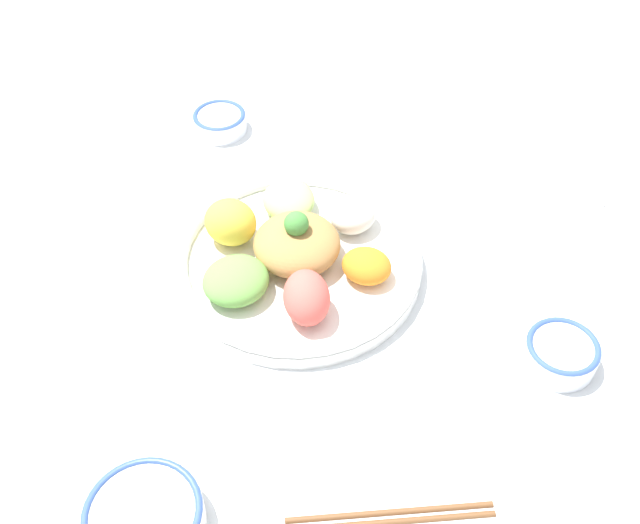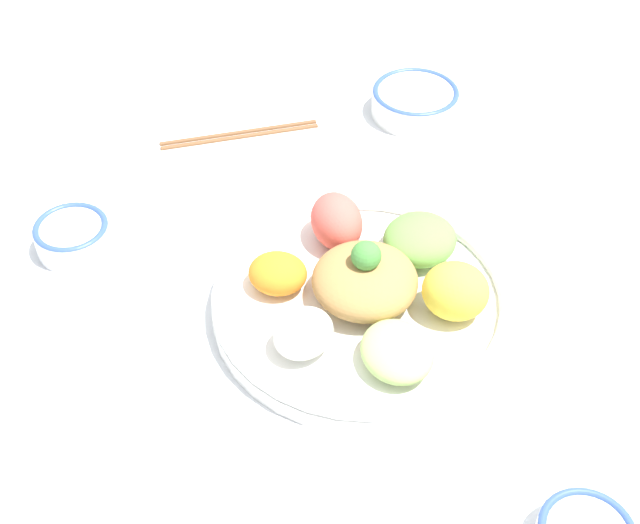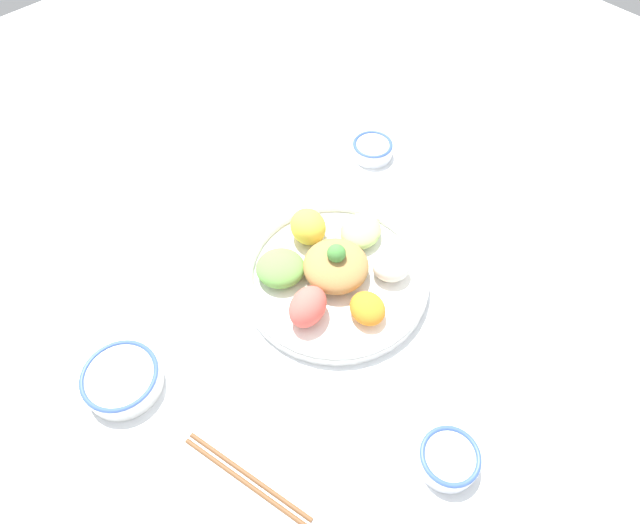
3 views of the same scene
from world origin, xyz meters
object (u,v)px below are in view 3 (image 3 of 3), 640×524
object	(u,v)px
serving_spoon_main	(603,367)
sauce_bowl_dark	(372,148)
salad_platter	(334,272)
chopsticks_pair_near	(247,478)
rice_bowl_blue	(122,379)
sauce_bowl_red	(449,459)

from	to	relation	value
serving_spoon_main	sauce_bowl_dark	bearing A→B (deg)	155.72
salad_platter	chopsticks_pair_near	distance (m)	0.36
rice_bowl_blue	serving_spoon_main	xyz separation A→B (m)	(0.56, -0.49, -0.02)
chopsticks_pair_near	serving_spoon_main	distance (m)	0.57
salad_platter	chopsticks_pair_near	xyz separation A→B (m)	(-0.32, -0.15, -0.02)
sauce_bowl_red	chopsticks_pair_near	world-z (taller)	sauce_bowl_red
sauce_bowl_red	rice_bowl_blue	distance (m)	0.49
salad_platter	sauce_bowl_dark	size ratio (longest dim) A/B	3.89
salad_platter	serving_spoon_main	bearing A→B (deg)	-64.89
sauce_bowl_red	rice_bowl_blue	xyz separation A→B (m)	(-0.27, 0.41, 0.00)
salad_platter	chopsticks_pair_near	size ratio (longest dim) A/B	1.54
sauce_bowl_dark	rice_bowl_blue	bearing A→B (deg)	-172.30
sauce_bowl_dark	chopsticks_pair_near	world-z (taller)	sauce_bowl_dark
sauce_bowl_red	sauce_bowl_dark	bearing A→B (deg)	52.89
chopsticks_pair_near	salad_platter	bearing A→B (deg)	-77.87
sauce_bowl_red	serving_spoon_main	bearing A→B (deg)	-15.11
rice_bowl_blue	serving_spoon_main	distance (m)	0.75
rice_bowl_blue	chopsticks_pair_near	bearing A→B (deg)	-78.59
salad_platter	serving_spoon_main	world-z (taller)	salad_platter
chopsticks_pair_near	serving_spoon_main	xyz separation A→B (m)	(0.51, -0.26, -0.00)
sauce_bowl_red	sauce_bowl_dark	distance (m)	0.63
sauce_bowl_red	chopsticks_pair_near	xyz separation A→B (m)	(-0.22, 0.18, -0.02)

